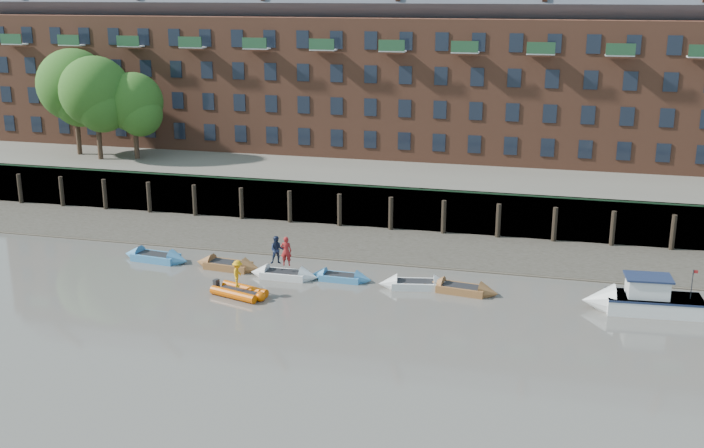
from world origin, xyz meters
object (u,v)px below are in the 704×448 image
(rowboat_2, at_px, (228,265))
(person_rower_a, at_px, (286,251))
(rowboat_5, at_px, (415,284))
(person_rower_b, at_px, (277,250))
(rowboat_1, at_px, (156,257))
(person_rib_crew, at_px, (238,274))
(rowboat_4, at_px, (341,277))
(rib_tender, at_px, (241,292))
(rowboat_3, at_px, (284,275))
(motor_launch, at_px, (634,299))
(rowboat_6, at_px, (461,289))

(rowboat_2, bearing_deg, person_rower_a, -4.47)
(rowboat_5, distance_m, person_rower_b, 8.97)
(rowboat_1, bearing_deg, person_rib_crew, -24.92)
(rowboat_4, height_order, rib_tender, rowboat_4)
(rowboat_3, height_order, motor_launch, motor_launch)
(rowboat_1, distance_m, rowboat_3, 9.54)
(rowboat_3, bearing_deg, rowboat_1, 173.12)
(rowboat_5, bearing_deg, person_rower_b, 170.37)
(rowboat_1, distance_m, person_rower_a, 9.84)
(rowboat_1, distance_m, rib_tender, 9.34)
(rib_tender, relative_size, person_rower_a, 1.90)
(rowboat_3, xyz_separation_m, rowboat_6, (11.19, 0.20, 0.00))
(person_rower_b, relative_size, person_rib_crew, 1.10)
(rowboat_2, bearing_deg, rowboat_5, 3.80)
(rowboat_6, bearing_deg, person_rower_a, -171.03)
(rowboat_1, distance_m, rowboat_2, 5.37)
(rowboat_3, height_order, person_rower_b, person_rower_b)
(rowboat_2, bearing_deg, rib_tender, -53.04)
(rowboat_6, height_order, person_rib_crew, person_rib_crew)
(rowboat_1, xyz_separation_m, person_rib_crew, (7.84, -4.73, 1.14))
(rowboat_1, relative_size, person_rower_a, 2.63)
(rowboat_2, xyz_separation_m, rowboat_3, (4.11, -0.77, -0.01))
(rowboat_5, relative_size, rowboat_6, 1.00)
(rowboat_1, bearing_deg, rowboat_6, 3.65)
(rowboat_6, relative_size, person_rower_b, 2.56)
(rib_tender, height_order, person_rib_crew, person_rib_crew)
(rowboat_6, bearing_deg, person_rib_crew, -155.56)
(rowboat_5, bearing_deg, rowboat_6, -13.10)
(rowboat_2, distance_m, rowboat_6, 15.31)
(rowboat_5, distance_m, person_rib_crew, 10.79)
(rib_tender, xyz_separation_m, person_rower_b, (0.95, 3.81, 1.51))
(rowboat_3, relative_size, rowboat_4, 1.11)
(rowboat_1, distance_m, rowboat_5, 17.84)
(rowboat_2, height_order, rowboat_4, rowboat_2)
(motor_launch, distance_m, person_rower_a, 20.85)
(rowboat_1, xyz_separation_m, rib_tender, (8.03, -4.77, 0.01))
(rowboat_5, bearing_deg, rowboat_3, 171.52)
(rowboat_3, bearing_deg, rib_tender, -111.63)
(rowboat_2, relative_size, person_rower_a, 2.53)
(motor_launch, xyz_separation_m, person_rower_a, (-20.82, 0.25, 1.13))
(rowboat_5, distance_m, rowboat_6, 2.84)
(rowboat_6, distance_m, motor_launch, 9.83)
(rowboat_3, distance_m, rowboat_6, 11.19)
(rowboat_1, bearing_deg, rib_tender, -24.54)
(person_rib_crew, bearing_deg, rowboat_6, -82.35)
(rowboat_4, relative_size, person_rib_crew, 2.44)
(person_rower_a, height_order, person_rib_crew, person_rower_a)
(rowboat_4, bearing_deg, rowboat_1, 178.44)
(rowboat_1, relative_size, rib_tender, 1.39)
(rowboat_1, height_order, person_rib_crew, person_rib_crew)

